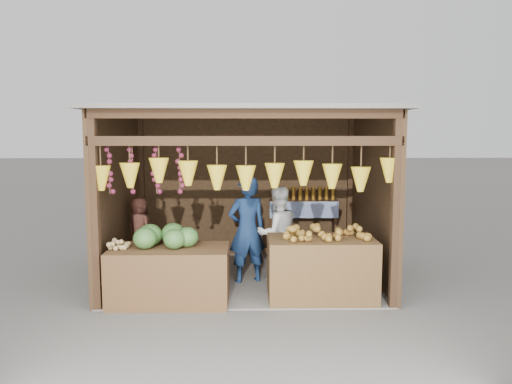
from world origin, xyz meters
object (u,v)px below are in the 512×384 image
at_px(vendor_seated, 139,228).
at_px(counter_left, 170,275).
at_px(man_standing, 247,230).
at_px(counter_right, 321,269).
at_px(woman_standing, 277,233).

bearing_deg(vendor_seated, counter_left, 156.16).
bearing_deg(man_standing, counter_right, 122.91).
xyz_separation_m(counter_left, vendor_seated, (-0.67, 1.28, 0.41)).
xyz_separation_m(woman_standing, vendor_seated, (-2.20, 0.23, 0.05)).
height_order(counter_left, man_standing, man_standing).
xyz_separation_m(counter_right, man_standing, (-1.02, 0.82, 0.39)).
relative_size(counter_left, vendor_seated, 1.59).
relative_size(counter_right, vendor_seated, 1.45).
bearing_deg(vendor_seated, man_standing, -154.29).
xyz_separation_m(counter_right, woman_standing, (-0.55, 0.97, 0.31)).
bearing_deg(woman_standing, counter_left, 13.04).
height_order(woman_standing, vendor_seated, woman_standing).
bearing_deg(woman_standing, man_standing, -3.25).
bearing_deg(counter_left, vendor_seated, 117.82).
distance_m(man_standing, vendor_seated, 1.77).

